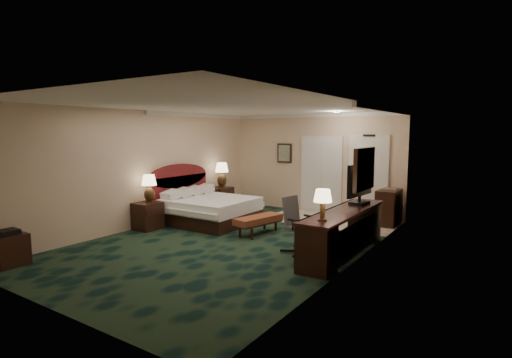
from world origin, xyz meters
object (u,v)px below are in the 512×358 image
Objects in this scene: bed at (211,211)px; tv at (360,184)px; lamp_near at (149,189)px; lamp_far at (222,175)px; nightstand_near at (148,216)px; nightstand_far at (220,199)px; side_table at (9,250)px; desk at (344,232)px; minibar at (389,207)px; bed_bench at (258,225)px; desk_chair at (301,226)px.

tv is at bearing 1.92° from bed.
lamp_far reaches higher than lamp_near.
nightstand_near is 2.63m from nightstand_far.
side_table is (-0.05, -5.62, -0.75)m from lamp_far.
bed is at bearing 170.12° from desk.
desk reaches higher than bed.
bed is 1.50m from nightstand_near.
lamp_far reaches higher than side_table.
nightstand_near is 0.93× the size of nightstand_far.
nightstand_far reaches higher than side_table.
tv is 1.19× the size of minibar.
nightstand_near is 4.73m from tv.
minibar is (4.44, 0.80, 0.09)m from nightstand_far.
lamp_near is 3.09m from side_table.
lamp_far is 0.25× the size of desk.
side_table is at bearing -107.81° from bed_bench.
bed is at bearing 58.14° from nightstand_near.
nightstand_near is 0.22× the size of desk.
lamp_far is 0.67× the size of desk_chair.
side_table is 5.70m from desk.
desk_chair is (3.74, 3.24, 0.25)m from side_table.
minibar is at bearing 10.03° from lamp_far.
desk_chair is (-0.69, -1.12, -0.69)m from tv.
lamp_near reaches higher than desk_chair.
lamp_far is (0.06, 2.65, 0.70)m from nightstand_near.
desk_chair reaches higher than nightstand_near.
bed is 1.56m from nightstand_far.
lamp_far reaches higher than bed.
lamp_near is 0.63× the size of tv.
nightstand_far is at bearing 90.25° from lamp_near.
nightstand_near is 4.46m from desk.
bed is at bearing 58.18° from lamp_near.
side_table is at bearing -130.27° from tv.
nightstand_near is 0.73× the size of minibar.
lamp_near is (-0.76, -1.23, 0.63)m from bed.
nightstand_far is 0.23× the size of desk.
bed is 1.58m from bed_bench.
lamp_near is at bearing -172.17° from desk.
tv reaches higher than bed.
bed_bench is at bearing -131.25° from minibar.
lamp_near is 2.61m from lamp_far.
lamp_far reaches higher than minibar.
minibar is (4.46, 3.43, 0.12)m from nightstand_near.
side_table is at bearing -90.52° from lamp_far.
bed_bench is 2.22× the size of side_table.
lamp_near reaches higher than nightstand_near.
nightstand_near is at bearing -90.38° from nightstand_far.
bed_bench is (2.29, -1.63, -0.81)m from lamp_far.
tv is (2.09, 0.38, 1.01)m from bed_bench.
tv is at bearing 88.52° from desk.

